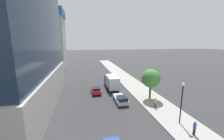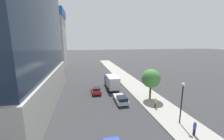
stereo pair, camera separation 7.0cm
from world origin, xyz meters
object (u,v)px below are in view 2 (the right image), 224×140
(pedestrian_blue_shirt, at_px, (195,128))
(pedestrian_yellow_shirt, at_px, (155,103))
(street_tree, at_px, (151,79))
(box_truck, at_px, (112,81))
(street_lamp, at_px, (182,97))
(construction_building, at_px, (49,36))
(car_silver, at_px, (121,99))
(car_red, at_px, (96,90))

(pedestrian_blue_shirt, bearing_deg, pedestrian_yellow_shirt, 97.11)
(street_tree, height_order, box_truck, street_tree)
(street_lamp, relative_size, street_tree, 0.98)
(construction_building, bearing_deg, street_lamp, -62.05)
(car_silver, distance_m, pedestrian_blue_shirt, 12.16)
(street_tree, relative_size, box_truck, 0.79)
(street_tree, distance_m, pedestrian_blue_shirt, 11.43)
(box_truck, bearing_deg, street_lamp, -69.84)
(car_silver, bearing_deg, pedestrian_blue_shirt, -61.09)
(pedestrian_blue_shirt, bearing_deg, construction_building, 116.71)
(construction_building, distance_m, pedestrian_yellow_shirt, 51.98)
(car_red, bearing_deg, car_silver, -55.92)
(street_lamp, xyz_separation_m, street_tree, (-0.04, 8.44, 0.28))
(car_silver, xyz_separation_m, pedestrian_yellow_shirt, (4.96, -3.32, 0.29))
(pedestrian_blue_shirt, height_order, pedestrian_yellow_shirt, pedestrian_blue_shirt)
(street_tree, distance_m, pedestrian_yellow_shirt, 4.90)
(street_tree, height_order, pedestrian_blue_shirt, street_tree)
(box_truck, distance_m, pedestrian_yellow_shirt, 12.43)
(car_red, bearing_deg, pedestrian_blue_shirt, -59.21)
(street_tree, bearing_deg, pedestrian_blue_shirt, -90.03)
(construction_building, height_order, box_truck, construction_building)
(street_tree, distance_m, car_red, 11.69)
(car_silver, relative_size, car_red, 1.09)
(street_lamp, height_order, box_truck, street_lamp)
(car_red, distance_m, pedestrian_yellow_shirt, 12.70)
(construction_building, height_order, car_silver, construction_building)
(pedestrian_yellow_shirt, bearing_deg, street_lamp, -78.60)
(construction_building, distance_m, car_silver, 46.97)
(car_red, xyz_separation_m, pedestrian_blue_shirt, (9.78, -16.41, 0.29))
(car_silver, height_order, car_red, car_red)
(car_silver, xyz_separation_m, box_truck, (-0.00, 8.05, 1.08))
(street_lamp, distance_m, street_tree, 8.45)
(street_lamp, distance_m, car_red, 17.27)
(car_silver, bearing_deg, car_red, 124.08)
(street_tree, height_order, car_silver, street_tree)
(box_truck, height_order, pedestrian_yellow_shirt, box_truck)
(street_tree, xyz_separation_m, pedestrian_blue_shirt, (-0.01, -11.00, -3.10))
(car_silver, distance_m, box_truck, 8.12)
(car_red, bearing_deg, street_lamp, -54.65)
(street_tree, relative_size, car_silver, 1.26)
(construction_building, xyz_separation_m, car_red, (16.02, -34.87, -12.55))
(car_silver, relative_size, box_truck, 0.62)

